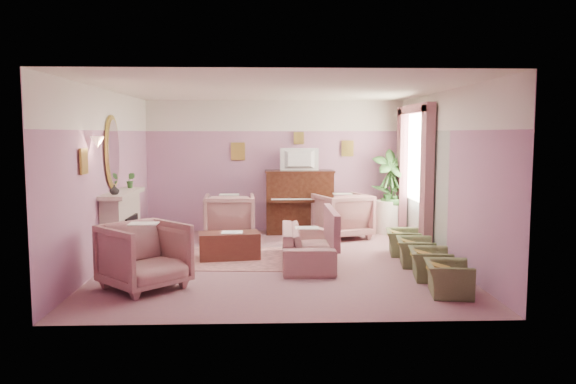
{
  "coord_description": "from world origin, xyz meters",
  "views": [
    {
      "loc": [
        -0.16,
        -9.06,
        2.11
      ],
      "look_at": [
        0.18,
        0.4,
        1.11
      ],
      "focal_mm": 35.0,
      "sensor_mm": 36.0,
      "label": 1
    }
  ],
  "objects_px": {
    "floral_armchair_front": "(144,252)",
    "olive_chair_c": "(415,248)",
    "television": "(300,158)",
    "coffee_table": "(229,246)",
    "olive_chair_b": "(430,259)",
    "piano": "(299,202)",
    "sofa": "(307,238)",
    "floral_armchair_right": "(342,213)",
    "olive_chair_d": "(403,238)",
    "floral_armchair_left": "(229,214)",
    "side_table": "(388,217)",
    "olive_chair_a": "(448,273)"
  },
  "relations": [
    {
      "from": "floral_armchair_front",
      "to": "coffee_table",
      "type": "bearing_deg",
      "value": 60.05
    },
    {
      "from": "olive_chair_d",
      "to": "side_table",
      "type": "xyz_separation_m",
      "value": [
        0.17,
        2.05,
        0.06
      ]
    },
    {
      "from": "television",
      "to": "piano",
      "type": "bearing_deg",
      "value": 90.0
    },
    {
      "from": "piano",
      "to": "olive_chair_a",
      "type": "height_order",
      "value": "piano"
    },
    {
      "from": "sofa",
      "to": "olive_chair_a",
      "type": "height_order",
      "value": "sofa"
    },
    {
      "from": "olive_chair_a",
      "to": "coffee_table",
      "type": "bearing_deg",
      "value": 143.55
    },
    {
      "from": "coffee_table",
      "to": "olive_chair_b",
      "type": "distance_m",
      "value": 3.31
    },
    {
      "from": "television",
      "to": "olive_chair_a",
      "type": "relative_size",
      "value": 1.2
    },
    {
      "from": "piano",
      "to": "coffee_table",
      "type": "xyz_separation_m",
      "value": [
        -1.32,
        -2.44,
        -0.43
      ]
    },
    {
      "from": "floral_armchair_front",
      "to": "olive_chair_b",
      "type": "bearing_deg",
      "value": 5.4
    },
    {
      "from": "sofa",
      "to": "olive_chair_d",
      "type": "bearing_deg",
      "value": 19.09
    },
    {
      "from": "sofa",
      "to": "side_table",
      "type": "distance_m",
      "value": 3.25
    },
    {
      "from": "floral_armchair_front",
      "to": "olive_chair_d",
      "type": "height_order",
      "value": "floral_armchair_front"
    },
    {
      "from": "piano",
      "to": "television",
      "type": "distance_m",
      "value": 0.95
    },
    {
      "from": "piano",
      "to": "side_table",
      "type": "distance_m",
      "value": 1.89
    },
    {
      "from": "olive_chair_a",
      "to": "olive_chair_c",
      "type": "height_order",
      "value": "same"
    },
    {
      "from": "olive_chair_c",
      "to": "olive_chair_b",
      "type": "bearing_deg",
      "value": -90.0
    },
    {
      "from": "television",
      "to": "olive_chair_b",
      "type": "bearing_deg",
      "value": -66.03
    },
    {
      "from": "floral_armchair_left",
      "to": "olive_chair_c",
      "type": "relative_size",
      "value": 1.5
    },
    {
      "from": "floral_armchair_left",
      "to": "side_table",
      "type": "height_order",
      "value": "floral_armchair_left"
    },
    {
      "from": "sofa",
      "to": "olive_chair_a",
      "type": "xyz_separation_m",
      "value": [
        1.72,
        -1.87,
        -0.12
      ]
    },
    {
      "from": "piano",
      "to": "floral_armchair_front",
      "type": "distance_m",
      "value": 4.83
    },
    {
      "from": "television",
      "to": "floral_armchair_front",
      "type": "distance_m",
      "value": 4.9
    },
    {
      "from": "coffee_table",
      "to": "sofa",
      "type": "distance_m",
      "value": 1.34
    },
    {
      "from": "sofa",
      "to": "olive_chair_d",
      "type": "relative_size",
      "value": 3.04
    },
    {
      "from": "sofa",
      "to": "floral_armchair_left",
      "type": "height_order",
      "value": "floral_armchair_left"
    },
    {
      "from": "olive_chair_d",
      "to": "piano",
      "type": "bearing_deg",
      "value": 127.46
    },
    {
      "from": "television",
      "to": "coffee_table",
      "type": "bearing_deg",
      "value": -118.8
    },
    {
      "from": "floral_armchair_front",
      "to": "floral_armchair_left",
      "type": "bearing_deg",
      "value": 75.65
    },
    {
      "from": "piano",
      "to": "olive_chair_b",
      "type": "relative_size",
      "value": 2.09
    },
    {
      "from": "floral_armchair_right",
      "to": "olive_chair_d",
      "type": "distance_m",
      "value": 1.82
    },
    {
      "from": "floral_armchair_left",
      "to": "olive_chair_d",
      "type": "distance_m",
      "value": 3.48
    },
    {
      "from": "television",
      "to": "sofa",
      "type": "relative_size",
      "value": 0.39
    },
    {
      "from": "floral_armchair_front",
      "to": "olive_chair_d",
      "type": "distance_m",
      "value": 4.51
    },
    {
      "from": "olive_chair_c",
      "to": "olive_chair_d",
      "type": "bearing_deg",
      "value": 90.0
    },
    {
      "from": "olive_chair_d",
      "to": "side_table",
      "type": "bearing_deg",
      "value": 85.23
    },
    {
      "from": "sofa",
      "to": "floral_armchair_front",
      "type": "distance_m",
      "value": 2.71
    },
    {
      "from": "piano",
      "to": "floral_armchair_front",
      "type": "bearing_deg",
      "value": -119.0
    },
    {
      "from": "floral_armchair_left",
      "to": "olive_chair_d",
      "type": "bearing_deg",
      "value": -26.18
    },
    {
      "from": "coffee_table",
      "to": "floral_armchair_right",
      "type": "distance_m",
      "value": 2.84
    },
    {
      "from": "television",
      "to": "olive_chair_a",
      "type": "bearing_deg",
      "value": -69.92
    },
    {
      "from": "television",
      "to": "olive_chair_c",
      "type": "distance_m",
      "value": 3.66
    },
    {
      "from": "floral_armchair_left",
      "to": "side_table",
      "type": "bearing_deg",
      "value": 8.97
    },
    {
      "from": "coffee_table",
      "to": "floral_armchair_right",
      "type": "xyz_separation_m",
      "value": [
        2.15,
        1.84,
        0.28
      ]
    },
    {
      "from": "television",
      "to": "olive_chair_b",
      "type": "xyz_separation_m",
      "value": [
        1.68,
        -3.79,
        -1.31
      ]
    },
    {
      "from": "olive_chair_a",
      "to": "olive_chair_d",
      "type": "xyz_separation_m",
      "value": [
        0.0,
        2.46,
        0.0
      ]
    },
    {
      "from": "floral_armchair_front",
      "to": "olive_chair_c",
      "type": "bearing_deg",
      "value": 16.61
    },
    {
      "from": "floral_armchair_front",
      "to": "olive_chair_b",
      "type": "distance_m",
      "value": 4.05
    },
    {
      "from": "floral_armchair_left",
      "to": "olive_chair_a",
      "type": "xyz_separation_m",
      "value": [
        3.12,
        -3.99,
        -0.21
      ]
    },
    {
      "from": "floral_armchair_front",
      "to": "olive_chair_c",
      "type": "xyz_separation_m",
      "value": [
        4.02,
        1.2,
        -0.21
      ]
    }
  ]
}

